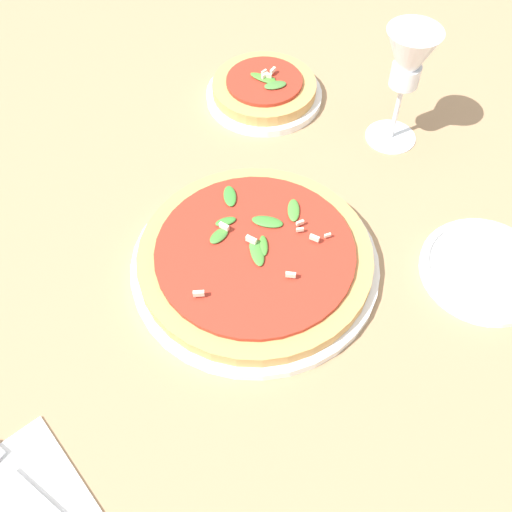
% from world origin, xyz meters
% --- Properties ---
extents(ground_plane, '(6.00, 6.00, 0.00)m').
position_xyz_m(ground_plane, '(0.00, 0.00, 0.00)').
color(ground_plane, '#9E7A56').
extents(pizza_arugula_main, '(0.31, 0.31, 0.05)m').
position_xyz_m(pizza_arugula_main, '(-0.00, 0.00, 0.02)').
color(pizza_arugula_main, white).
rests_on(pizza_arugula_main, ground_plane).
extents(pizza_personal_side, '(0.18, 0.18, 0.05)m').
position_xyz_m(pizza_personal_side, '(0.29, -0.15, 0.02)').
color(pizza_personal_side, white).
rests_on(pizza_personal_side, ground_plane).
extents(wine_glass, '(0.07, 0.07, 0.18)m').
position_xyz_m(wine_glass, '(0.13, -0.28, 0.13)').
color(wine_glass, white).
rests_on(wine_glass, ground_plane).
extents(napkin, '(0.15, 0.12, 0.01)m').
position_xyz_m(napkin, '(-0.15, 0.32, 0.00)').
color(napkin, white).
rests_on(napkin, ground_plane).
extents(fork, '(0.19, 0.11, 0.00)m').
position_xyz_m(fork, '(-0.15, 0.32, 0.01)').
color(fork, silver).
rests_on(fork, ground_plane).
extents(side_plate_white, '(0.16, 0.16, 0.02)m').
position_xyz_m(side_plate_white, '(-0.13, -0.25, 0.01)').
color(side_plate_white, white).
rests_on(side_plate_white, ground_plane).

